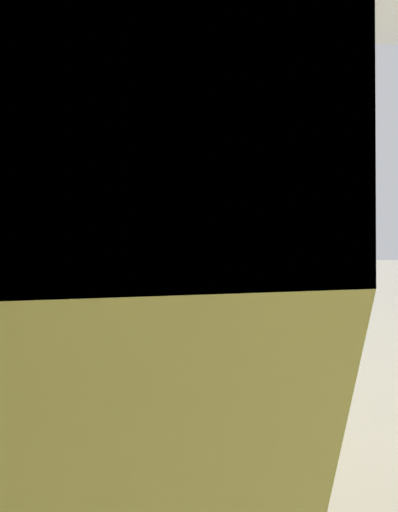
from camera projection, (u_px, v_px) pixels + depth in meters
ground_plane at (377, 424)px, 2.22m from camera, size 6.06×6.06×0.00m
wall_back at (128, 241)px, 1.73m from camera, size 3.91×0.12×2.67m
counter_run at (200, 429)px, 1.64m from camera, size 2.92×0.67×0.92m
upper_cabinets at (161, 151)px, 1.16m from camera, size 2.26×0.36×0.62m
oven_range at (197, 279)px, 3.30m from camera, size 0.65×0.64×1.10m
microwave at (196, 337)px, 1.35m from camera, size 0.47×0.36×0.31m
bowl at (217, 288)px, 2.04m from camera, size 0.16×0.16×0.06m
kettle at (212, 251)px, 2.55m from camera, size 0.19×0.14×0.18m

